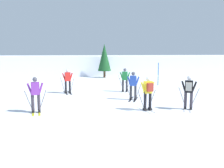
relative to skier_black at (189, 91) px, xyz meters
name	(u,v)px	position (x,y,z in m)	size (l,w,h in m)	color
ground_plane	(116,112)	(-3.66, 0.13, -0.95)	(120.00, 120.00, 0.00)	silver
far_snow_ridge	(85,64)	(-3.66, 21.75, 0.22)	(80.00, 9.65, 2.36)	silver
skier_black	(189,91)	(0.00, 0.00, 0.00)	(1.12, 1.57, 1.71)	silver
skier_red	(68,80)	(-5.96, 5.90, -0.04)	(0.99, 1.64, 1.71)	black
skier_purple	(35,94)	(-7.43, 0.72, -0.04)	(1.00, 1.63, 1.71)	gold
skier_yellow	(148,92)	(-2.07, 0.14, 0.00)	(0.99, 1.64, 1.71)	silver
skier_blue	(133,85)	(-2.08, 2.82, -0.04)	(0.98, 1.61, 1.71)	black
skier_green	(125,79)	(-1.90, 5.77, -0.04)	(0.96, 1.62, 1.71)	silver
trail_marker_pole	(158,74)	(1.77, 8.71, 0.02)	(0.07, 0.07, 1.95)	#1E56AD
conifer_far_left	(104,57)	(-1.93, 15.60, 1.30)	(1.47, 1.47, 3.77)	#513823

